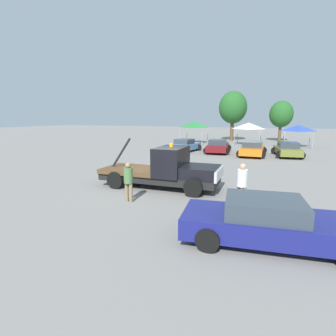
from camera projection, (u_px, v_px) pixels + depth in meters
The scene contains 15 objects.
ground_plane at pixel (159, 187), 13.66m from camera, with size 160.00×160.00×0.00m, color gray.
tow_truck at pixel (166, 170), 13.35m from camera, with size 6.24×2.41×2.51m.
foreground_car at pixel (270, 222), 7.47m from camera, with size 5.29×2.57×1.34m.
person_near_truck at pixel (242, 182), 10.39m from camera, with size 0.40×0.40×1.81m.
person_at_hood at pixel (128, 179), 11.12m from camera, with size 0.38×0.38×1.71m.
parked_car_skyblue at pixel (185, 145), 27.39m from camera, with size 2.81×4.45×1.34m.
parked_car_maroon at pixel (218, 146), 26.73m from camera, with size 2.84×4.84×1.34m.
parked_car_orange at pixel (252, 149), 24.54m from camera, with size 2.52×4.81×1.34m.
parked_car_olive at pixel (287, 150), 24.00m from camera, with size 2.84×4.47×1.34m.
canopy_tent_green at pixel (194, 124), 35.78m from camera, with size 3.15×3.15×2.99m.
canopy_tent_white at pixel (248, 126), 33.55m from camera, with size 3.06×3.06×2.86m.
canopy_tent_blue at pixel (298, 128), 31.23m from camera, with size 3.03×3.03×2.65m.
tree_left at pixel (281, 114), 38.09m from camera, with size 3.30×3.30×5.89m.
tree_center at pixel (233, 108), 39.23m from camera, with size 4.13×4.13×7.37m.
traffic_cone at pixel (155, 166), 17.93m from camera, with size 0.40×0.40×0.55m.
Camera 1 is at (5.35, -12.09, 3.61)m, focal length 28.00 mm.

